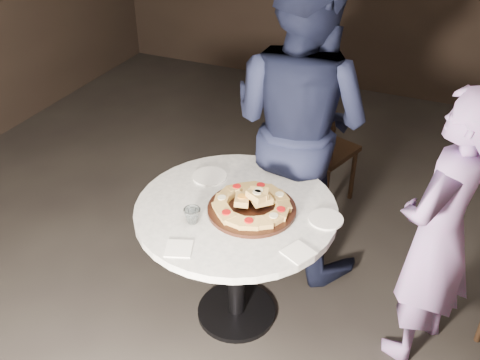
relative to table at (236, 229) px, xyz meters
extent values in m
plane|color=black|center=(0.13, -0.04, -0.63)|extent=(7.00, 7.00, 0.00)
cylinder|color=black|center=(0.00, 0.00, -0.61)|extent=(0.59, 0.59, 0.03)
cylinder|color=black|center=(0.00, 0.00, -0.24)|extent=(0.12, 0.12, 0.71)
cylinder|color=silver|center=(0.00, 0.00, 0.12)|extent=(1.34, 1.34, 0.04)
cylinder|color=black|center=(0.09, 0.00, 0.15)|extent=(0.53, 0.53, 0.02)
cube|color=tan|center=(0.24, 0.00, 0.18)|extent=(0.08, 0.10, 0.04)
cylinder|color=red|center=(0.24, 0.00, 0.20)|extent=(0.05, 0.05, 0.01)
cube|color=tan|center=(0.23, 0.06, 0.18)|extent=(0.11, 0.12, 0.04)
cube|color=tan|center=(0.19, 0.11, 0.18)|extent=(0.12, 0.12, 0.04)
cylinder|color=beige|center=(0.19, 0.11, 0.20)|extent=(0.06, 0.06, 0.01)
cube|color=tan|center=(0.14, 0.14, 0.18)|extent=(0.12, 0.11, 0.04)
cube|color=tan|center=(0.07, 0.15, 0.18)|extent=(0.09, 0.07, 0.04)
cylinder|color=red|center=(0.07, 0.15, 0.20)|extent=(0.04, 0.04, 0.01)
cube|color=tan|center=(0.01, 0.13, 0.18)|extent=(0.12, 0.11, 0.04)
cube|color=tan|center=(-0.04, 0.09, 0.18)|extent=(0.12, 0.12, 0.04)
cylinder|color=red|center=(-0.04, 0.09, 0.20)|extent=(0.06, 0.06, 0.01)
cube|color=tan|center=(-0.06, 0.03, 0.18)|extent=(0.08, 0.10, 0.04)
cube|color=tan|center=(-0.06, -0.03, 0.18)|extent=(0.09, 0.11, 0.04)
cylinder|color=beige|center=(-0.06, -0.03, 0.20)|extent=(0.05, 0.05, 0.01)
cube|color=tan|center=(-0.04, -0.09, 0.18)|extent=(0.12, 0.12, 0.04)
cube|color=tan|center=(0.01, -0.13, 0.18)|extent=(0.12, 0.12, 0.04)
cylinder|color=red|center=(0.01, -0.13, 0.20)|extent=(0.06, 0.06, 0.01)
cube|color=tan|center=(0.07, -0.15, 0.18)|extent=(0.10, 0.09, 0.04)
cube|color=tan|center=(0.13, -0.15, 0.18)|extent=(0.11, 0.10, 0.04)
cylinder|color=red|center=(0.13, -0.15, 0.20)|extent=(0.06, 0.06, 0.01)
cube|color=tan|center=(0.19, -0.12, 0.18)|extent=(0.12, 0.11, 0.04)
cube|color=tan|center=(0.23, -0.06, 0.18)|extent=(0.11, 0.12, 0.04)
cylinder|color=beige|center=(0.23, -0.06, 0.20)|extent=(0.06, 0.06, 0.01)
cube|color=tan|center=(0.13, 0.02, 0.21)|extent=(0.12, 0.12, 0.03)
cylinder|color=#2D6B1E|center=(0.13, 0.02, 0.23)|extent=(0.06, 0.06, 0.01)
cube|color=tan|center=(0.07, 0.05, 0.21)|extent=(0.11, 0.10, 0.04)
cylinder|color=beige|center=(0.07, 0.05, 0.23)|extent=(0.06, 0.06, 0.01)
cube|color=tan|center=(0.04, -0.02, 0.21)|extent=(0.10, 0.11, 0.04)
cylinder|color=orange|center=(0.04, -0.02, 0.23)|extent=(0.05, 0.05, 0.01)
cube|color=tan|center=(0.11, 0.02, 0.24)|extent=(0.11, 0.09, 0.04)
cylinder|color=beige|center=(0.11, 0.02, 0.26)|extent=(0.05, 0.05, 0.01)
cube|color=tan|center=(0.11, 0.00, 0.24)|extent=(0.12, 0.11, 0.04)
cylinder|color=beige|center=(0.11, 0.00, 0.26)|extent=(0.06, 0.06, 0.01)
cylinder|color=white|center=(-0.24, 0.19, 0.15)|extent=(0.19, 0.19, 0.01)
cylinder|color=white|center=(0.45, 0.07, 0.15)|extent=(0.18, 0.18, 0.01)
imported|color=silver|center=(-0.14, -0.20, 0.18)|extent=(0.10, 0.10, 0.08)
cube|color=white|center=(-0.11, -0.40, 0.15)|extent=(0.15, 0.15, 0.01)
cube|color=white|center=(0.40, -0.21, 0.15)|extent=(0.17, 0.17, 0.01)
cube|color=black|center=(0.10, 1.30, -0.19)|extent=(0.52, 0.52, 0.04)
cube|color=black|center=(0.03, 1.11, 0.02)|extent=(0.40, 0.17, 0.43)
cylinder|color=black|center=(0.32, 1.41, -0.41)|extent=(0.04, 0.04, 0.43)
cylinder|color=black|center=(-0.01, 1.52, -0.41)|extent=(0.04, 0.04, 0.43)
cylinder|color=black|center=(0.21, 1.08, -0.41)|extent=(0.04, 0.04, 0.43)
cylinder|color=black|center=(-0.12, 1.20, -0.41)|extent=(0.04, 0.04, 0.43)
imported|color=black|center=(0.10, 0.68, 0.31)|extent=(1.08, 0.94, 1.88)
imported|color=#8469A8|center=(0.96, 0.20, 0.13)|extent=(0.55, 0.65, 1.52)
camera|label=1|loc=(0.89, -1.98, 1.74)|focal=40.00mm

